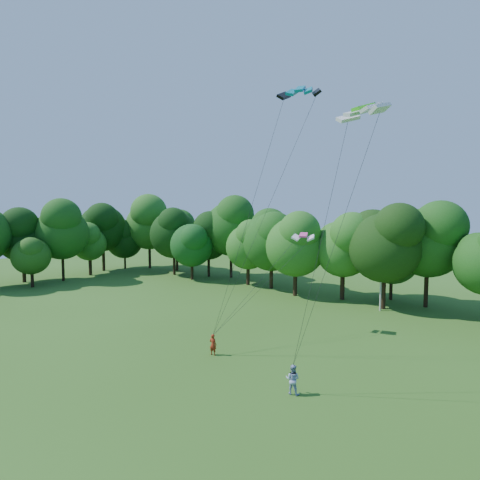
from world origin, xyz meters
The scene contains 10 objects.
ground centered at (0.00, 0.00, 0.00)m, with size 160.00×160.00×0.00m, color #305918.
utility_pole centered at (3.15, 32.69, 3.91)m, with size 1.50×0.38×7.58m.
kite_flyer_left centered at (-3.01, 11.90, 0.81)m, with size 0.59×0.39×1.63m, color maroon.
kite_flyer_right centered at (4.86, 10.26, 0.91)m, with size 0.88×0.69×1.81m, color #9BAAD7.
kite_teal centered at (2.10, 15.80, 19.82)m, with size 3.22×2.10×0.78m.
kite_green centered at (7.89, 12.64, 16.91)m, with size 3.30×2.49×0.59m.
kite_pink centered at (-0.32, 21.15, 8.84)m, with size 2.20×1.51×0.44m.
tree_back_west centered at (-26.60, 33.36, 6.83)m, with size 7.52×7.52×10.93m.
tree_back_center centered at (3.15, 33.68, 7.75)m, with size 8.53×8.53×12.41m.
tree_flank_west centered at (-40.68, 15.05, 5.26)m, with size 5.80×5.80×8.43m.
Camera 1 is at (15.60, -8.93, 11.04)m, focal length 28.00 mm.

